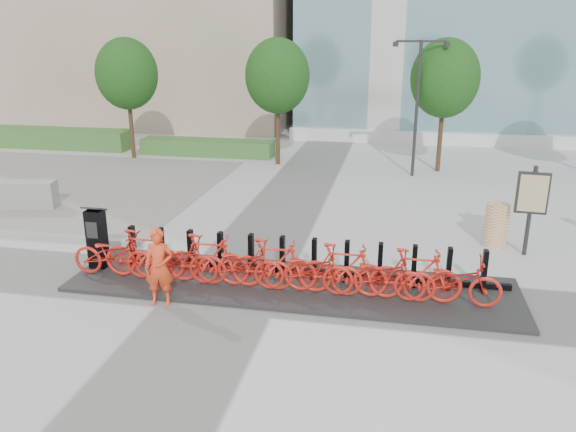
% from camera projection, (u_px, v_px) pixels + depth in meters
% --- Properties ---
extents(ground, '(120.00, 120.00, 0.00)m').
position_uv_depth(ground, '(229.00, 287.00, 12.07)').
color(ground, silver).
extents(gravel_patch, '(14.00, 14.00, 0.00)m').
position_uv_depth(gravel_patch, '(21.00, 184.00, 20.44)').
color(gravel_patch, '#726A5C').
rests_on(gravel_patch, ground).
extents(hedge_a, '(10.00, 1.40, 0.90)m').
position_uv_depth(hedge_a, '(32.00, 137.00, 27.10)').
color(hedge_a, '#3E7736').
rests_on(hedge_a, ground).
extents(hedge_b, '(6.00, 1.20, 0.70)m').
position_uv_depth(hedge_b, '(207.00, 147.00, 25.20)').
color(hedge_b, '#3E7736').
rests_on(hedge_b, ground).
extents(tree_0, '(2.60, 2.60, 5.10)m').
position_uv_depth(tree_0, '(127.00, 74.00, 23.63)').
color(tree_0, '#372917').
rests_on(tree_0, ground).
extents(tree_1, '(2.60, 2.60, 5.10)m').
position_uv_depth(tree_1, '(277.00, 76.00, 22.43)').
color(tree_1, '#372917').
rests_on(tree_1, ground).
extents(tree_2, '(2.60, 2.60, 5.10)m').
position_uv_depth(tree_2, '(445.00, 79.00, 21.24)').
color(tree_2, '#372917').
rests_on(tree_2, ground).
extents(streetlamp, '(2.00, 0.20, 5.00)m').
position_uv_depth(streetlamp, '(418.00, 93.00, 20.63)').
color(streetlamp, black).
rests_on(streetlamp, ground).
extents(dock_pad, '(9.60, 2.40, 0.08)m').
position_uv_depth(dock_pad, '(291.00, 285.00, 12.09)').
color(dock_pad, '#272727').
rests_on(dock_pad, ground).
extents(dock_rail_posts, '(8.02, 0.50, 0.85)m').
position_uv_depth(dock_rail_posts, '(298.00, 257.00, 12.38)').
color(dock_rail_posts, black).
rests_on(dock_rail_posts, dock_pad).
extents(bike_0, '(1.90, 0.66, 1.00)m').
position_uv_depth(bike_0, '(114.00, 254.00, 12.32)').
color(bike_0, red).
rests_on(bike_0, dock_pad).
extents(bike_1, '(1.84, 0.52, 1.11)m').
position_uv_depth(bike_1, '(144.00, 254.00, 12.17)').
color(bike_1, red).
rests_on(bike_1, dock_pad).
extents(bike_2, '(1.90, 0.66, 1.00)m').
position_uv_depth(bike_2, '(176.00, 259.00, 12.05)').
color(bike_2, red).
rests_on(bike_2, dock_pad).
extents(bike_3, '(1.84, 0.52, 1.11)m').
position_uv_depth(bike_3, '(207.00, 259.00, 11.91)').
color(bike_3, red).
rests_on(bike_3, dock_pad).
extents(bike_4, '(1.90, 0.66, 1.00)m').
position_uv_depth(bike_4, '(240.00, 264.00, 11.79)').
color(bike_4, red).
rests_on(bike_4, dock_pad).
extents(bike_5, '(1.84, 0.52, 1.11)m').
position_uv_depth(bike_5, '(274.00, 265.00, 11.64)').
color(bike_5, red).
rests_on(bike_5, dock_pad).
extents(bike_6, '(1.90, 0.66, 1.00)m').
position_uv_depth(bike_6, '(308.00, 270.00, 11.52)').
color(bike_6, red).
rests_on(bike_6, dock_pad).
extents(bike_7, '(1.84, 0.52, 1.11)m').
position_uv_depth(bike_7, '(343.00, 270.00, 11.38)').
color(bike_7, red).
rests_on(bike_7, dock_pad).
extents(bike_8, '(1.90, 0.66, 1.00)m').
position_uv_depth(bike_8, '(378.00, 275.00, 11.26)').
color(bike_8, red).
rests_on(bike_8, dock_pad).
extents(bike_9, '(1.84, 0.52, 1.11)m').
position_uv_depth(bike_9, '(415.00, 275.00, 11.11)').
color(bike_9, red).
rests_on(bike_9, dock_pad).
extents(bike_10, '(1.90, 0.66, 1.00)m').
position_uv_depth(bike_10, '(453.00, 281.00, 10.99)').
color(bike_10, red).
rests_on(bike_10, dock_pad).
extents(kiosk, '(0.46, 0.38, 1.48)m').
position_uv_depth(kiosk, '(97.00, 237.00, 12.74)').
color(kiosk, black).
rests_on(kiosk, dock_pad).
extents(worker_red, '(0.64, 0.49, 1.59)m').
position_uv_depth(worker_red, '(159.00, 267.00, 11.11)').
color(worker_red, red).
rests_on(worker_red, ground).
extents(construction_barrel, '(0.62, 0.62, 1.12)m').
position_uv_depth(construction_barrel, '(496.00, 225.00, 14.27)').
color(construction_barrel, orange).
rests_on(construction_barrel, ground).
extents(jersey_barrier, '(2.27, 1.02, 0.85)m').
position_uv_depth(jersey_barrier, '(20.00, 195.00, 17.49)').
color(jersey_barrier, gray).
rests_on(jersey_barrier, ground).
extents(map_sign, '(0.74, 0.18, 2.24)m').
position_uv_depth(map_sign, '(532.00, 197.00, 13.40)').
color(map_sign, black).
rests_on(map_sign, ground).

